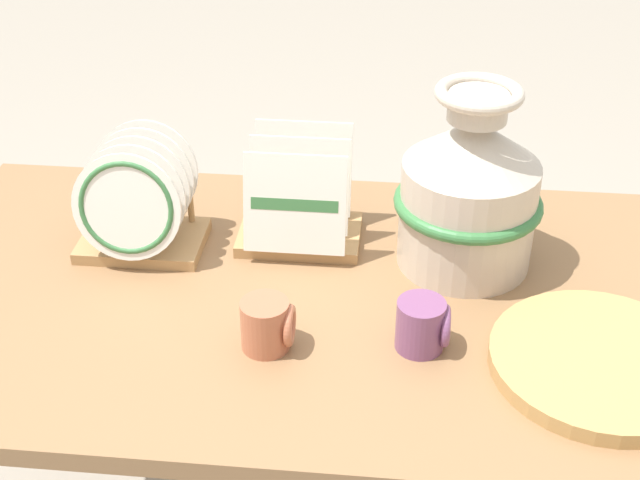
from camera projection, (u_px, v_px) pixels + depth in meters
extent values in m
cube|color=olive|center=(320.00, 301.00, 1.56)|extent=(1.48, 0.82, 0.03)
cylinder|color=olive|center=(46.00, 316.00, 2.11)|extent=(0.06, 0.06, 0.69)
cylinder|color=beige|center=(467.00, 214.00, 1.58)|extent=(0.24, 0.24, 0.20)
cone|color=beige|center=(474.00, 142.00, 1.50)|extent=(0.24, 0.24, 0.08)
cylinder|color=beige|center=(478.00, 107.00, 1.47)|extent=(0.10, 0.10, 0.05)
torus|color=beige|center=(479.00, 93.00, 1.45)|extent=(0.15, 0.15, 0.02)
torus|color=#38753D|center=(468.00, 202.00, 1.56)|extent=(0.26, 0.26, 0.02)
cube|color=tan|center=(143.00, 241.00, 1.67)|extent=(0.23, 0.15, 0.02)
cylinder|color=tan|center=(109.00, 204.00, 1.70)|extent=(0.01, 0.01, 0.06)
cylinder|color=tan|center=(191.00, 208.00, 1.69)|extent=(0.01, 0.01, 0.06)
cylinder|color=white|center=(126.00, 208.00, 1.55)|extent=(0.20, 0.05, 0.19)
torus|color=#38703D|center=(126.00, 208.00, 1.55)|extent=(0.17, 0.05, 0.17)
cylinder|color=white|center=(132.00, 198.00, 1.58)|extent=(0.20, 0.05, 0.19)
cylinder|color=white|center=(137.00, 189.00, 1.61)|extent=(0.20, 0.05, 0.19)
cylinder|color=white|center=(142.00, 180.00, 1.63)|extent=(0.20, 0.05, 0.19)
cylinder|color=white|center=(147.00, 171.00, 1.66)|extent=(0.20, 0.05, 0.19)
cube|color=tan|center=(300.00, 234.00, 1.69)|extent=(0.23, 0.15, 0.02)
cylinder|color=tan|center=(263.00, 198.00, 1.72)|extent=(0.01, 0.01, 0.06)
cylinder|color=tan|center=(345.00, 202.00, 1.71)|extent=(0.01, 0.01, 0.06)
cube|color=white|center=(295.00, 204.00, 1.57)|extent=(0.18, 0.05, 0.18)
cube|color=white|center=(299.00, 186.00, 1.63)|extent=(0.18, 0.05, 0.18)
cube|color=white|center=(303.00, 169.00, 1.68)|extent=(0.18, 0.05, 0.18)
cube|color=#38703D|center=(295.00, 205.00, 1.57)|extent=(0.16, 0.01, 0.02)
cylinder|color=tan|center=(599.00, 367.00, 1.38)|extent=(0.34, 0.34, 0.01)
cylinder|color=tan|center=(600.00, 362.00, 1.37)|extent=(0.34, 0.34, 0.01)
cylinder|color=tan|center=(601.00, 358.00, 1.37)|extent=(0.34, 0.34, 0.01)
cylinder|color=#B76647|center=(265.00, 325.00, 1.40)|extent=(0.08, 0.08, 0.09)
torus|color=#B76647|center=(290.00, 325.00, 1.40)|extent=(0.01, 0.07, 0.07)
cylinder|color=#7A4770|center=(420.00, 325.00, 1.40)|extent=(0.08, 0.08, 0.09)
torus|color=#7A4770|center=(445.00, 326.00, 1.40)|extent=(0.01, 0.07, 0.07)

